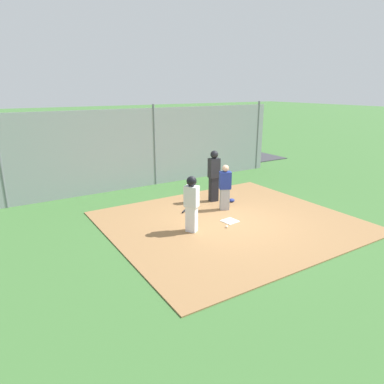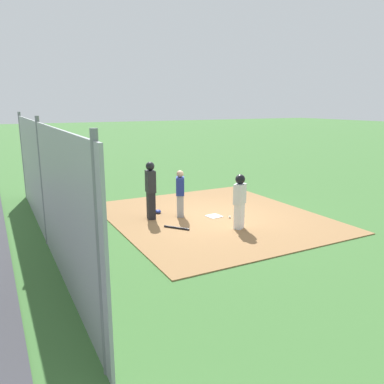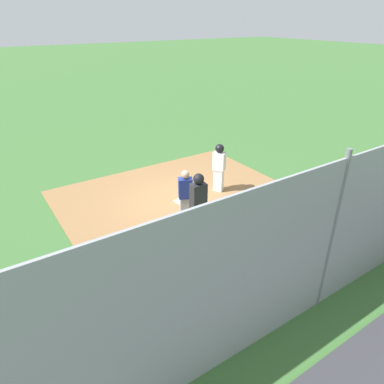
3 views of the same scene
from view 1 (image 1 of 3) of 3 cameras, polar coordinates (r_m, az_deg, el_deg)
name	(u,v)px [view 1 (image 1 of 3)]	position (r m, az deg, el deg)	size (l,w,h in m)	color
ground_plane	(230,222)	(10.74, 6.29, -5.00)	(140.00, 140.00, 0.00)	#3D6B33
dirt_infield	(230,222)	(10.73, 6.29, -4.92)	(7.20, 6.40, 0.03)	olive
home_plate	(230,221)	(10.72, 6.30, -4.80)	(0.44, 0.44, 0.02)	white
catcher	(225,187)	(11.51, 5.47, 0.85)	(0.46, 0.40, 1.54)	#9E9EA3
umpire	(214,175)	(12.30, 3.64, 2.89)	(0.40, 0.29, 1.85)	black
runner	(192,201)	(9.64, -0.07, -1.42)	(0.42, 0.46, 1.63)	silver
baseball_bat	(187,209)	(11.67, -0.86, -2.76)	(0.06, 0.06, 0.81)	black
catcher_mask	(232,200)	(12.51, 6.55, -1.36)	(0.24, 0.20, 0.12)	navy
baseball	(227,227)	(10.23, 5.77, -5.72)	(0.07, 0.07, 0.07)	white
backstop_fence	(155,147)	(14.57, -6.20, 7.39)	(12.00, 0.10, 3.35)	#93999E
parking_lot	(125,168)	(18.07, -10.98, 3.91)	(18.00, 5.20, 0.04)	#38383D
parked_car_dark	(65,163)	(17.25, -20.24, 4.59)	(4.35, 2.21, 1.28)	black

